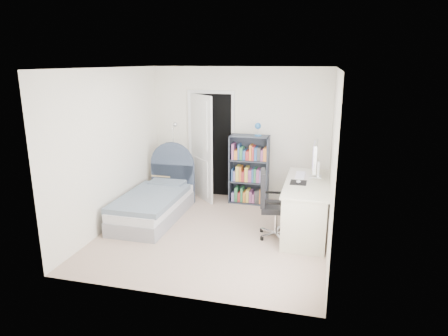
% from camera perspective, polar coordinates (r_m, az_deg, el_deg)
% --- Properties ---
extents(room_shell, '(3.50, 3.70, 2.60)m').
position_cam_1_polar(room_shell, '(5.92, -1.41, 1.93)').
color(room_shell, tan).
rests_on(room_shell, ground).
extents(door, '(0.92, 0.61, 2.06)m').
position_cam_1_polar(door, '(7.63, -2.73, 3.24)').
color(door, black).
rests_on(door, ground).
extents(bed, '(0.89, 1.86, 1.15)m').
position_cam_1_polar(bed, '(6.92, -9.83, -4.89)').
color(bed, gray).
rests_on(bed, ground).
extents(nightstand, '(0.40, 0.40, 0.58)m').
position_cam_1_polar(nightstand, '(7.86, -8.58, -1.46)').
color(nightstand, '#DCBF87').
rests_on(nightstand, ground).
extents(floor_lamp, '(0.21, 0.21, 1.50)m').
position_cam_1_polar(floor_lamp, '(7.70, -7.03, 0.01)').
color(floor_lamp, silver).
rests_on(floor_lamp, ground).
extents(bookcase, '(0.72, 0.31, 1.53)m').
position_cam_1_polar(bookcase, '(7.43, 3.64, -0.59)').
color(bookcase, '#373E4B').
rests_on(bookcase, ground).
extents(desk, '(0.67, 1.67, 1.37)m').
position_cam_1_polar(desk, '(6.32, 11.69, -5.16)').
color(desk, beige).
rests_on(desk, ground).
extents(office_chair, '(0.55, 0.57, 1.03)m').
position_cam_1_polar(office_chair, '(6.02, 6.69, -4.72)').
color(office_chair, silver).
rests_on(office_chair, ground).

